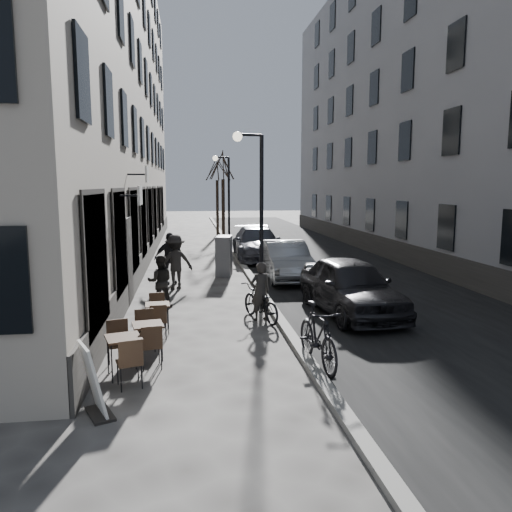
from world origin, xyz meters
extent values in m
plane|color=#3C3A37|center=(0.00, 0.00, 0.00)|extent=(120.00, 120.00, 0.00)
cube|color=black|center=(3.85, 16.00, 0.00)|extent=(7.30, 60.00, 0.00)
cube|color=slate|center=(0.20, 16.00, 0.06)|extent=(0.25, 60.00, 0.12)
cube|color=#A49B89|center=(-6.00, 16.50, 8.00)|extent=(4.00, 35.00, 16.00)
cube|color=gray|center=(9.50, 16.50, 8.00)|extent=(4.00, 35.00, 16.00)
cylinder|color=black|center=(0.00, 6.00, 2.50)|extent=(0.12, 0.12, 5.00)
cylinder|color=black|center=(-0.35, 6.00, 5.00)|extent=(0.70, 0.08, 0.08)
sphere|color=#FFF2CC|center=(-0.70, 6.00, 4.95)|extent=(0.28, 0.28, 0.28)
cylinder|color=black|center=(0.00, 18.00, 2.50)|extent=(0.12, 0.12, 5.00)
cylinder|color=black|center=(-0.35, 18.00, 5.00)|extent=(0.70, 0.08, 0.08)
sphere|color=#FFF2CC|center=(-0.70, 18.00, 4.95)|extent=(0.28, 0.28, 0.28)
cylinder|color=black|center=(-0.10, 21.00, 1.95)|extent=(0.20, 0.20, 3.90)
cylinder|color=black|center=(-0.10, 27.00, 1.95)|extent=(0.20, 0.20, 3.90)
cube|color=#332016|center=(-3.38, 0.68, 0.75)|extent=(0.78, 0.78, 0.04)
cylinder|color=black|center=(-3.56, 0.35, 0.36)|extent=(0.02, 0.02, 0.73)
cylinder|color=black|center=(-3.06, 0.50, 0.36)|extent=(0.02, 0.02, 0.73)
cylinder|color=black|center=(-3.71, 0.86, 0.36)|extent=(0.02, 0.02, 0.73)
cylinder|color=black|center=(-3.20, 1.01, 0.36)|extent=(0.02, 0.02, 0.73)
cube|color=#332016|center=(-3.01, 1.61, 0.72)|extent=(0.70, 0.70, 0.04)
cylinder|color=black|center=(-3.22, 1.31, 0.35)|extent=(0.02, 0.02, 0.70)
cylinder|color=black|center=(-2.72, 1.41, 0.35)|extent=(0.02, 0.02, 0.70)
cylinder|color=black|center=(-3.31, 1.81, 0.35)|extent=(0.02, 0.02, 0.70)
cylinder|color=black|center=(-2.81, 1.91, 0.35)|extent=(0.02, 0.02, 0.70)
cube|color=#332016|center=(-2.92, 3.47, 0.69)|extent=(0.62, 0.62, 0.04)
cylinder|color=black|center=(-3.15, 3.21, 0.34)|extent=(0.02, 0.02, 0.67)
cylinder|color=black|center=(-2.66, 3.25, 0.34)|extent=(0.02, 0.02, 0.67)
cylinder|color=black|center=(-3.19, 3.70, 0.34)|extent=(0.02, 0.02, 0.67)
cylinder|color=black|center=(-2.70, 3.74, 0.34)|extent=(0.02, 0.02, 0.67)
cube|color=black|center=(-3.57, -0.93, 0.02)|extent=(0.57, 0.75, 0.04)
cube|color=white|center=(-3.65, -0.93, 0.60)|extent=(0.53, 0.73, 1.13)
cube|color=slate|center=(-0.77, 11.01, 0.79)|extent=(0.76, 1.14, 1.57)
imported|color=black|center=(-0.29, 4.24, 0.48)|extent=(1.23, 1.93, 0.96)
imported|color=#292623|center=(-0.29, 4.24, 0.78)|extent=(0.67, 0.55, 1.57)
imported|color=black|center=(-3.00, 6.05, 0.77)|extent=(0.76, 0.60, 1.54)
imported|color=black|center=(-2.62, 8.64, 0.94)|extent=(1.35, 0.97, 1.89)
imported|color=black|center=(-2.85, 9.56, 0.94)|extent=(1.18, 0.72, 1.88)
imported|color=black|center=(2.30, 4.55, 0.79)|extent=(2.21, 4.75, 1.58)
imported|color=gray|center=(1.51, 9.91, 0.72)|extent=(1.58, 4.41, 1.45)
imported|color=#363740|center=(1.13, 15.24, 0.77)|extent=(2.22, 5.31, 1.53)
imported|color=black|center=(0.35, 0.70, 0.62)|extent=(0.78, 2.12, 1.25)
camera|label=1|loc=(-2.13, -8.57, 3.58)|focal=35.00mm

